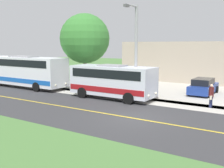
% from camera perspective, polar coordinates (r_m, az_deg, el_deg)
% --- Properties ---
extents(ground_plane, '(120.00, 120.00, 0.00)m').
position_cam_1_polar(ground_plane, '(16.84, 4.33, -7.20)').
color(ground_plane, '#477238').
extents(road_surface, '(8.00, 100.00, 0.01)m').
position_cam_1_polar(road_surface, '(16.84, 4.33, -7.19)').
color(road_surface, '#333335').
rests_on(road_surface, ground).
extents(sidewalk, '(2.40, 100.00, 0.01)m').
position_cam_1_polar(sidewalk, '(21.42, 11.02, -3.94)').
color(sidewalk, '#B2ADA3').
rests_on(sidewalk, ground).
extents(parking_lot_surface, '(14.00, 36.00, 0.01)m').
position_cam_1_polar(parking_lot_surface, '(27.45, 22.53, -1.73)').
color(parking_lot_surface, '#B2ADA3').
rests_on(parking_lot_surface, ground).
extents(road_centre_line, '(0.16, 100.00, 0.00)m').
position_cam_1_polar(road_centre_line, '(16.83, 4.33, -7.17)').
color(road_centre_line, gold).
rests_on(road_centre_line, ground).
extents(shuttle_bus_front, '(2.68, 7.38, 2.84)m').
position_cam_1_polar(shuttle_bus_front, '(22.54, 0.07, 0.86)').
color(shuttle_bus_front, silver).
rests_on(shuttle_bus_front, ground).
extents(transit_bus_rear, '(2.79, 10.53, 3.31)m').
position_cam_1_polar(transit_bus_rear, '(30.06, -18.06, 2.80)').
color(transit_bus_rear, white).
rests_on(transit_bus_rear, ground).
extents(pedestrian_with_bags, '(0.72, 0.34, 1.69)m').
position_cam_1_polar(pedestrian_with_bags, '(20.66, 20.21, -2.20)').
color(pedestrian_with_bags, '#1E2347').
rests_on(pedestrian_with_bags, ground).
extents(street_light_pole, '(1.97, 0.24, 7.57)m').
position_cam_1_polar(street_light_pole, '(21.67, 4.94, 7.49)').
color(street_light_pole, '#9E9EA3').
rests_on(street_light_pole, ground).
extents(parked_car_near, '(4.41, 2.04, 1.45)m').
position_cam_1_polar(parked_car_near, '(26.01, 18.71, -0.53)').
color(parked_car_near, navy).
rests_on(parked_car_near, ground).
extents(tree_curbside, '(5.00, 5.00, 7.60)m').
position_cam_1_polar(tree_curbside, '(27.72, -5.76, 9.51)').
color(tree_curbside, brown).
rests_on(tree_curbside, ground).
extents(commercial_building, '(10.00, 18.50, 4.84)m').
position_cam_1_polar(commercial_building, '(36.84, 18.74, 4.67)').
color(commercial_building, '#B7A893').
rests_on(commercial_building, ground).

